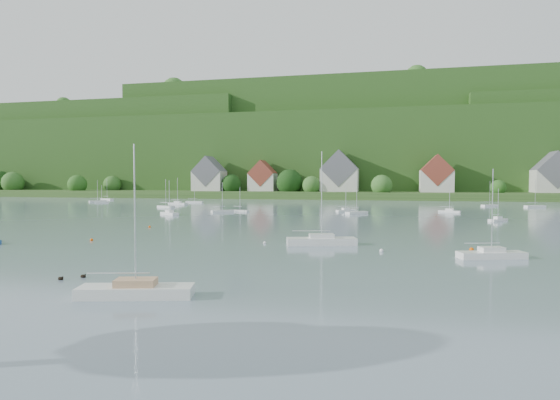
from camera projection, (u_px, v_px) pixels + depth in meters
far_shore_strip at (331, 194)px, 217.24m from camera, size 600.00×60.00×3.00m
forested_ridge at (345, 155)px, 283.03m from camera, size 620.00×181.22×69.89m
village_building_0 at (209, 177)px, 216.44m from camera, size 14.00×10.40×16.00m
village_building_1 at (263, 178)px, 212.87m from camera, size 12.00×9.36×14.00m
village_building_2 at (340, 175)px, 204.07m from camera, size 16.00×11.44×18.00m
village_building_3 at (436, 177)px, 193.28m from camera, size 13.00×10.40×15.50m
village_building_4 at (553, 176)px, 187.19m from camera, size 15.00×10.40×16.50m
near_sailboat_2 at (136, 290)px, 32.15m from camera, size 8.07×4.05×10.49m
near_sailboat_3 at (491, 254)px, 48.11m from camera, size 7.06×3.80×9.18m
near_sailboat_4 at (321, 240)px, 58.19m from camera, size 8.90×4.65×11.57m
mooring_buoy_1 at (265, 244)px, 59.14m from camera, size 0.38×0.38×0.38m
mooring_buoy_2 at (471, 251)px, 53.16m from camera, size 0.50×0.50×0.50m
mooring_buoy_3 at (150, 227)px, 79.38m from camera, size 0.39×0.39×0.39m
mooring_buoy_4 at (381, 252)px, 52.45m from camera, size 0.45×0.45×0.45m
mooring_buoy_5 at (92, 241)px, 61.99m from camera, size 0.41×0.41×0.41m
duck_pair at (72, 277)px, 38.15m from camera, size 1.70×1.50×0.35m
far_sailboat_cluster at (332, 206)px, 136.52m from camera, size 199.46×73.28×8.71m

